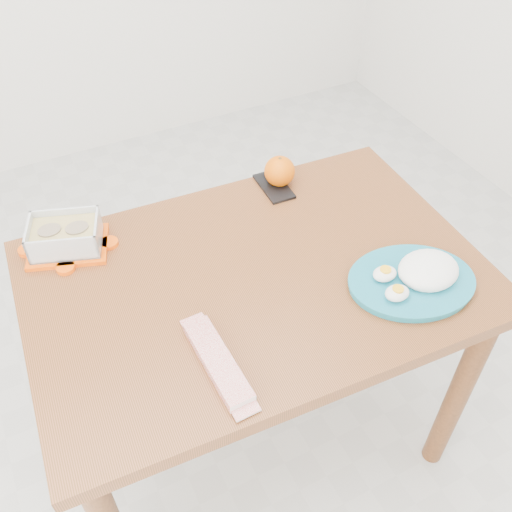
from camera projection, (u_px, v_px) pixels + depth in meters
name	position (u px, v px, depth m)	size (l,w,h in m)	color
ground	(219.00, 403.00, 1.97)	(3.50, 3.50, 0.00)	#B7B7B2
dining_table	(256.00, 305.00, 1.45)	(1.12, 0.78, 0.75)	brown
food_container	(65.00, 236.00, 1.41)	(0.23, 0.20, 0.08)	#FF5507
orange_fruit	(280.00, 171.00, 1.60)	(0.09, 0.09, 0.09)	#E84C04
rice_plate	(417.00, 276.00, 1.33)	(0.37, 0.37, 0.08)	#19758C
candy_bar	(218.00, 361.00, 1.17)	(0.23, 0.06, 0.02)	#B80D09
smartphone	(274.00, 186.00, 1.61)	(0.07, 0.14, 0.01)	black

